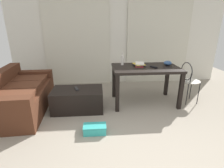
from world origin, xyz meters
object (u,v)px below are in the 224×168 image
at_px(tv_remote_on_table, 154,67).
at_px(bottle_near, 122,60).
at_px(wire_chair, 189,78).
at_px(bowl, 168,63).
at_px(couch, 19,96).
at_px(shoebox, 95,129).
at_px(tv_remote_primary, 76,88).
at_px(book_stack, 139,64).
at_px(coffee_table, 78,99).
at_px(craft_table, 146,72).

bearing_deg(tv_remote_on_table, bottle_near, 125.40).
bearing_deg(wire_chair, bowl, 156.83).
height_order(couch, shoebox, couch).
height_order(tv_remote_on_table, tv_remote_primary, tv_remote_on_table).
distance_m(couch, bottle_near, 2.13).
bearing_deg(book_stack, shoebox, -129.28).
height_order(wire_chair, tv_remote_primary, wire_chair).
xyz_separation_m(wire_chair, bottle_near, (-1.34, 0.28, 0.33)).
xyz_separation_m(bottle_near, tv_remote_primary, (-0.93, -0.39, -0.46)).
bearing_deg(tv_remote_on_table, wire_chair, -28.00).
distance_m(couch, bowl, 3.00).
height_order(couch, coffee_table, couch).
distance_m(coffee_table, bowl, 1.97).
bearing_deg(couch, book_stack, 6.66).
height_order(bowl, tv_remote_primary, bowl).
xyz_separation_m(coffee_table, tv_remote_on_table, (1.50, 0.13, 0.58)).
relative_size(bottle_near, shoebox, 0.71).
bearing_deg(coffee_table, tv_remote_on_table, 5.03).
xyz_separation_m(bowl, shoebox, (-1.52, -1.13, -0.75)).
xyz_separation_m(wire_chair, tv_remote_on_table, (-0.75, -0.01, 0.24)).
height_order(coffee_table, book_stack, book_stack).
xyz_separation_m(couch, bowl, (2.95, 0.28, 0.52)).
height_order(craft_table, tv_remote_on_table, tv_remote_on_table).
relative_size(bottle_near, tv_remote_primary, 1.37).
height_order(book_stack, shoebox, book_stack).
relative_size(tv_remote_on_table, tv_remote_primary, 0.86).
relative_size(book_stack, tv_remote_primary, 1.70).
height_order(book_stack, tv_remote_on_table, book_stack).
distance_m(couch, craft_table, 2.49).
relative_size(wire_chair, bowl, 5.31).
relative_size(book_stack, tv_remote_on_table, 1.98).
bearing_deg(craft_table, tv_remote_on_table, -29.00).
height_order(coffee_table, tv_remote_on_table, tv_remote_on_table).
bearing_deg(coffee_table, couch, 178.34).
height_order(coffee_table, wire_chair, wire_chair).
height_order(coffee_table, bottle_near, bottle_near).
height_order(bowl, book_stack, bowl).
distance_m(coffee_table, bottle_near, 1.21).
relative_size(wire_chair, tv_remote_primary, 4.72).
height_order(couch, book_stack, book_stack).
relative_size(wire_chair, book_stack, 2.78).
bearing_deg(couch, bowl, 5.38).
xyz_separation_m(craft_table, wire_chair, (0.89, -0.07, -0.12)).
bearing_deg(bowl, craft_table, -167.91).
relative_size(coffee_table, bowl, 5.83).
xyz_separation_m(craft_table, tv_remote_on_table, (0.13, -0.07, 0.12)).
xyz_separation_m(bowl, book_stack, (-0.60, -0.00, -0.01)).
height_order(tv_remote_primary, shoebox, tv_remote_primary).
xyz_separation_m(coffee_table, wire_chair, (2.25, 0.14, 0.34)).
height_order(bottle_near, tv_remote_primary, bottle_near).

